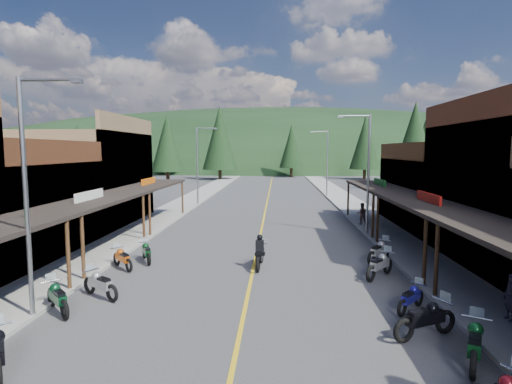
# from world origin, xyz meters

# --- Properties ---
(ground) EXTENTS (220.00, 220.00, 0.00)m
(ground) POSITION_xyz_m (0.00, 0.00, 0.00)
(ground) COLOR #38383A
(ground) RESTS_ON ground
(centerline) EXTENTS (0.15, 90.00, 0.01)m
(centerline) POSITION_xyz_m (0.00, 20.00, 0.01)
(centerline) COLOR gold
(centerline) RESTS_ON ground
(sidewalk_west) EXTENTS (3.40, 94.00, 0.15)m
(sidewalk_west) POSITION_xyz_m (-8.70, 20.00, 0.07)
(sidewalk_west) COLOR gray
(sidewalk_west) RESTS_ON ground
(sidewalk_east) EXTENTS (3.40, 94.00, 0.15)m
(sidewalk_east) POSITION_xyz_m (8.70, 20.00, 0.07)
(sidewalk_east) COLOR gray
(sidewalk_east) RESTS_ON ground
(shop_west_3) EXTENTS (10.90, 10.20, 8.20)m
(shop_west_3) POSITION_xyz_m (-13.78, 11.30, 3.52)
(shop_west_3) COLOR brown
(shop_west_3) RESTS_ON ground
(shop_east_3) EXTENTS (10.90, 10.20, 6.20)m
(shop_east_3) POSITION_xyz_m (13.75, 11.30, 2.53)
(shop_east_3) COLOR #4C2D16
(shop_east_3) RESTS_ON ground
(streetlight_0) EXTENTS (2.16, 0.18, 8.00)m
(streetlight_0) POSITION_xyz_m (-6.95, -6.00, 4.46)
(streetlight_0) COLOR gray
(streetlight_0) RESTS_ON ground
(streetlight_1) EXTENTS (2.16, 0.18, 8.00)m
(streetlight_1) POSITION_xyz_m (-6.95, 22.00, 4.46)
(streetlight_1) COLOR gray
(streetlight_1) RESTS_ON ground
(streetlight_2) EXTENTS (2.16, 0.18, 8.00)m
(streetlight_2) POSITION_xyz_m (6.95, 8.00, 4.46)
(streetlight_2) COLOR gray
(streetlight_2) RESTS_ON ground
(streetlight_3) EXTENTS (2.16, 0.18, 8.00)m
(streetlight_3) POSITION_xyz_m (6.95, 30.00, 4.46)
(streetlight_3) COLOR gray
(streetlight_3) RESTS_ON ground
(ridge_hill) EXTENTS (310.00, 140.00, 60.00)m
(ridge_hill) POSITION_xyz_m (0.00, 135.00, 0.00)
(ridge_hill) COLOR black
(ridge_hill) RESTS_ON ground
(pine_0) EXTENTS (5.04, 5.04, 11.00)m
(pine_0) POSITION_xyz_m (-40.00, 62.00, 6.48)
(pine_0) COLOR black
(pine_0) RESTS_ON ground
(pine_1) EXTENTS (5.88, 5.88, 12.50)m
(pine_1) POSITION_xyz_m (-24.00, 70.00, 7.24)
(pine_1) COLOR black
(pine_1) RESTS_ON ground
(pine_2) EXTENTS (6.72, 6.72, 14.00)m
(pine_2) POSITION_xyz_m (-10.00, 58.00, 7.99)
(pine_2) COLOR black
(pine_2) RESTS_ON ground
(pine_3) EXTENTS (5.04, 5.04, 11.00)m
(pine_3) POSITION_xyz_m (4.00, 66.00, 6.48)
(pine_3) COLOR black
(pine_3) RESTS_ON ground
(pine_4) EXTENTS (5.88, 5.88, 12.50)m
(pine_4) POSITION_xyz_m (18.00, 60.00, 7.24)
(pine_4) COLOR black
(pine_4) RESTS_ON ground
(pine_5) EXTENTS (6.72, 6.72, 14.00)m
(pine_5) POSITION_xyz_m (34.00, 72.00, 7.99)
(pine_5) COLOR black
(pine_5) RESTS_ON ground
(pine_6) EXTENTS (5.04, 5.04, 11.00)m
(pine_6) POSITION_xyz_m (46.00, 64.00, 6.48)
(pine_6) COLOR black
(pine_6) RESTS_ON ground
(pine_7) EXTENTS (5.88, 5.88, 12.50)m
(pine_7) POSITION_xyz_m (-32.00, 76.00, 7.24)
(pine_7) COLOR black
(pine_7) RESTS_ON ground
(pine_8) EXTENTS (4.48, 4.48, 10.00)m
(pine_8) POSITION_xyz_m (-22.00, 40.00, 5.98)
(pine_8) COLOR black
(pine_8) RESTS_ON ground
(pine_9) EXTENTS (4.93, 4.93, 10.80)m
(pine_9) POSITION_xyz_m (24.00, 45.00, 6.38)
(pine_9) COLOR black
(pine_9) RESTS_ON ground
(pine_10) EXTENTS (5.38, 5.38, 11.60)m
(pine_10) POSITION_xyz_m (-18.00, 50.00, 6.78)
(pine_10) COLOR black
(pine_10) RESTS_ON ground
(pine_11) EXTENTS (5.82, 5.82, 12.40)m
(pine_11) POSITION_xyz_m (20.00, 38.00, 7.19)
(pine_11) COLOR black
(pine_11) RESTS_ON ground
(bike_west_5) EXTENTS (2.02, 2.02, 1.22)m
(bike_west_5) POSITION_xyz_m (-6.50, -5.51, 0.61)
(bike_west_5) COLOR #0B371E
(bike_west_5) RESTS_ON ground
(bike_west_6) EXTENTS (2.15, 1.73, 1.20)m
(bike_west_6) POSITION_xyz_m (-5.65, -4.01, 0.60)
(bike_west_6) COLOR gray
(bike_west_6) RESTS_ON ground
(bike_west_7) EXTENTS (1.88, 1.90, 1.15)m
(bike_west_7) POSITION_xyz_m (-6.26, -0.27, 0.57)
(bike_west_7) COLOR #C04D0D
(bike_west_7) RESTS_ON ground
(bike_west_8) EXTENTS (1.50, 2.06, 1.13)m
(bike_west_8) POSITION_xyz_m (-5.50, 0.97, 0.57)
(bike_west_8) COLOR #0B3A17
(bike_west_8) RESTS_ON ground
(bike_east_4) EXTENTS (1.71, 2.36, 1.29)m
(bike_east_4) POSITION_xyz_m (6.38, -8.19, 0.65)
(bike_east_4) COLOR #0E471D
(bike_east_4) RESTS_ON ground
(bike_east_5) EXTENTS (2.40, 1.67, 1.31)m
(bike_east_5) POSITION_xyz_m (5.63, -6.71, 0.65)
(bike_east_5) COLOR black
(bike_east_5) RESTS_ON ground
(bike_east_6) EXTENTS (1.72, 1.79, 1.06)m
(bike_east_6) POSITION_xyz_m (5.87, -4.67, 0.53)
(bike_east_6) COLOR navy
(bike_east_6) RESTS_ON ground
(bike_east_7) EXTENTS (2.04, 2.20, 1.29)m
(bike_east_7) POSITION_xyz_m (5.72, -0.94, 0.64)
(bike_east_7) COLOR gray
(bike_east_7) RESTS_ON ground
(bike_east_8) EXTENTS (1.97, 2.16, 1.26)m
(bike_east_8) POSITION_xyz_m (6.30, 1.56, 0.63)
(bike_east_8) COLOR #97969B
(bike_east_8) RESTS_ON ground
(rider_on_bike) EXTENTS (0.89, 2.27, 1.70)m
(rider_on_bike) POSITION_xyz_m (0.31, 0.34, 0.68)
(rider_on_bike) COLOR black
(rider_on_bike) RESTS_ON ground
(pedestrian_east_a) EXTENTS (0.41, 0.59, 1.57)m
(pedestrian_east_a) POSITION_xyz_m (8.74, -5.60, 0.94)
(pedestrian_east_a) COLOR #252030
(pedestrian_east_a) RESTS_ON sidewalk_east
(pedestrian_east_b) EXTENTS (0.79, 0.46, 1.63)m
(pedestrian_east_b) POSITION_xyz_m (7.43, 11.29, 0.96)
(pedestrian_east_b) COLOR brown
(pedestrian_east_b) RESTS_ON sidewalk_east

